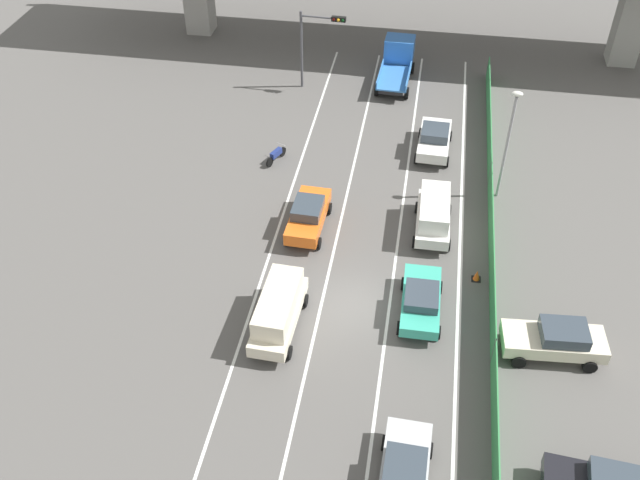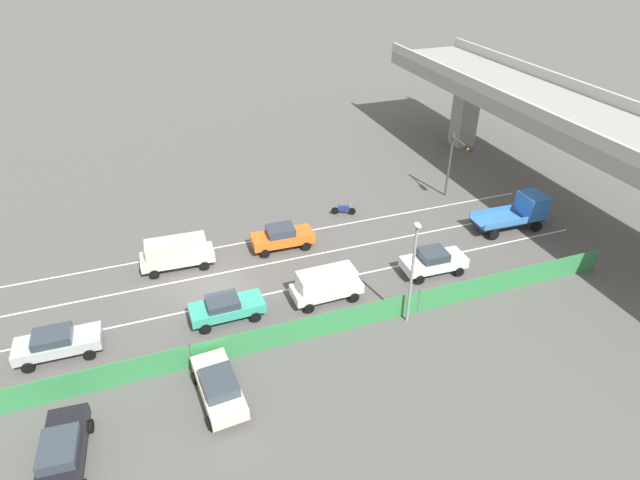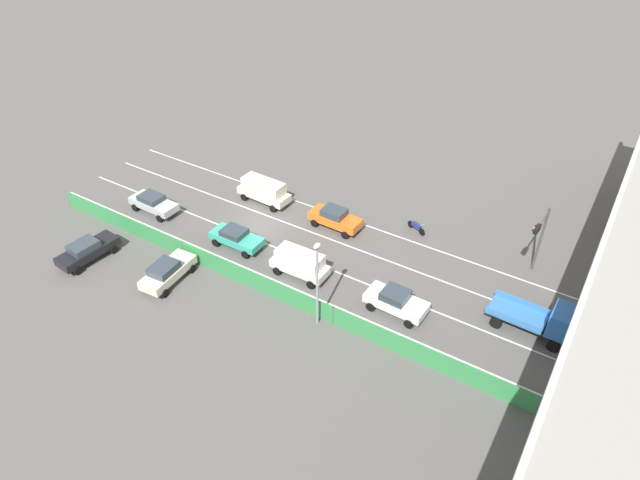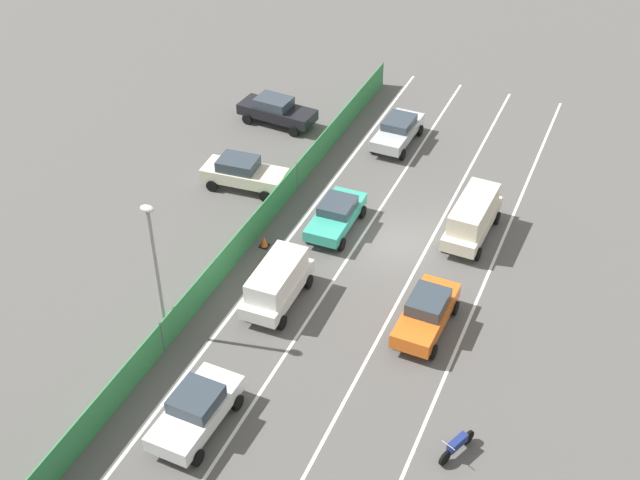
% 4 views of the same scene
% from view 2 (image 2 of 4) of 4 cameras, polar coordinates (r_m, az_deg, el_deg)
% --- Properties ---
extents(ground_plane, '(300.00, 300.00, 0.00)m').
position_cam_2_polar(ground_plane, '(34.51, -10.83, -5.15)').
color(ground_plane, '#565451').
extents(lane_line_left_edge, '(0.14, 44.20, 0.01)m').
position_cam_2_polar(lane_line_left_edge, '(39.03, -6.24, 0.09)').
color(lane_line_left_edge, silver).
rests_on(lane_line_left_edge, ground).
extents(lane_line_mid_left, '(0.14, 44.20, 0.01)m').
position_cam_2_polar(lane_line_mid_left, '(36.39, -4.96, -2.45)').
color(lane_line_mid_left, silver).
rests_on(lane_line_mid_left, ground).
extents(lane_line_mid_right, '(0.14, 44.20, 0.01)m').
position_cam_2_polar(lane_line_mid_right, '(33.85, -3.49, -5.37)').
color(lane_line_mid_right, silver).
rests_on(lane_line_mid_right, ground).
extents(lane_line_right_edge, '(0.14, 44.20, 0.01)m').
position_cam_2_polar(lane_line_right_edge, '(31.44, -1.77, -8.76)').
color(lane_line_right_edge, silver).
rests_on(lane_line_right_edge, ground).
extents(elevated_overpass, '(50.51, 8.05, 8.59)m').
position_cam_2_polar(elevated_overpass, '(43.86, 27.72, 10.15)').
color(elevated_overpass, gray).
rests_on(elevated_overpass, ground).
extents(green_fence, '(0.10, 40.30, 1.55)m').
position_cam_2_polar(green_fence, '(29.84, -0.87, -9.43)').
color(green_fence, '#338447').
rests_on(green_fence, ground).
extents(car_taxi_teal, '(2.03, 4.34, 1.51)m').
position_cam_2_polar(car_taxi_teal, '(31.57, -10.13, -7.14)').
color(car_taxi_teal, teal).
rests_on(car_taxi_teal, ground).
extents(car_van_cream, '(2.07, 4.86, 2.14)m').
position_cam_2_polar(car_van_cream, '(36.42, -15.23, -1.27)').
color(car_van_cream, beige).
rests_on(car_van_cream, ground).
extents(car_sedan_silver, '(2.06, 4.46, 1.56)m').
position_cam_2_polar(car_sedan_silver, '(32.08, -26.57, -9.88)').
color(car_sedan_silver, '#B7BABC').
rests_on(car_sedan_silver, ground).
extents(car_taxi_orange, '(2.03, 4.43, 1.74)m').
position_cam_2_polar(car_taxi_orange, '(37.43, -4.13, 0.38)').
color(car_taxi_orange, orange).
rests_on(car_taxi_orange, ground).
extents(car_sedan_white, '(2.17, 4.32, 1.70)m').
position_cam_2_polar(car_sedan_white, '(35.62, 12.17, -2.20)').
color(car_sedan_white, white).
rests_on(car_sedan_white, ground).
extents(car_van_white, '(2.01, 4.36, 2.05)m').
position_cam_2_polar(car_van_white, '(32.34, 0.72, -4.74)').
color(car_van_white, silver).
rests_on(car_van_white, ground).
extents(flatbed_truck_blue, '(2.46, 5.55, 2.60)m').
position_cam_2_polar(flatbed_truck_blue, '(42.55, 20.95, 2.93)').
color(flatbed_truck_blue, black).
rests_on(flatbed_truck_blue, ground).
extents(motorcycle, '(0.93, 1.84, 0.93)m').
position_cam_2_polar(motorcycle, '(41.85, 2.56, 3.34)').
color(motorcycle, black).
rests_on(motorcycle, ground).
extents(parked_sedan_dark, '(4.81, 2.24, 1.66)m').
position_cam_2_polar(parked_sedan_dark, '(26.63, -26.14, -19.94)').
color(parked_sedan_dark, black).
rests_on(parked_sedan_dark, ground).
extents(parked_sedan_cream, '(4.60, 2.27, 1.71)m').
position_cam_2_polar(parked_sedan_cream, '(27.00, -10.88, -15.27)').
color(parked_sedan_cream, beige).
rests_on(parked_sedan_cream, ground).
extents(traffic_light, '(3.12, 0.49, 5.50)m').
position_cam_2_polar(traffic_light, '(43.83, 14.62, 8.64)').
color(traffic_light, '#47474C').
rests_on(traffic_light, ground).
extents(street_lamp, '(0.60, 0.36, 6.66)m').
position_cam_2_polar(street_lamp, '(29.43, 10.04, -2.52)').
color(street_lamp, gray).
rests_on(street_lamp, ground).
extents(traffic_cone, '(0.47, 0.47, 0.58)m').
position_cam_2_polar(traffic_cone, '(30.35, -3.90, -9.96)').
color(traffic_cone, orange).
rests_on(traffic_cone, ground).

